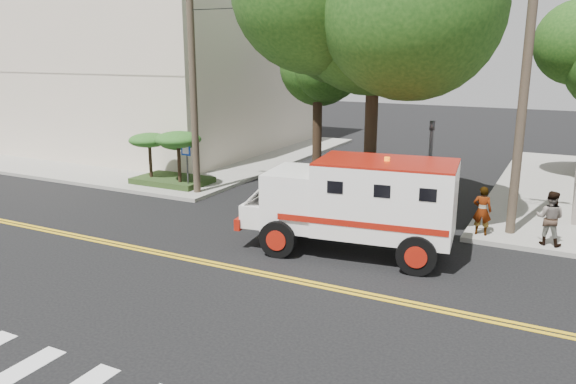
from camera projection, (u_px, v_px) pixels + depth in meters
The scene contains 13 objects.
ground at pixel (235, 268), 15.14m from camera, with size 100.00×100.00×0.00m, color black.
sidewalk_nw at pixel (163, 150), 32.75m from camera, with size 17.00×17.00×0.15m, color gray.
building_left at pixel (149, 61), 33.70m from camera, with size 16.00×14.00×10.00m, color beige.
utility_pole_left at pixel (193, 83), 21.70m from camera, with size 0.28×0.28×9.00m, color #382D23.
utility_pole_right at pixel (524, 93), 16.61m from camera, with size 0.28×0.28×9.00m, color #382D23.
tree_main at pixel (386, 3), 17.89m from camera, with size 6.08×5.70×9.85m.
tree_left at pixel (323, 50), 25.10m from camera, with size 4.48×4.20×7.70m.
traffic_signal at pixel (430, 164), 17.75m from camera, with size 0.15×0.18×3.60m.
accessibility_sign at pixel (187, 160), 22.88m from camera, with size 0.45×0.10×2.02m.
palm_planter at pixel (169, 150), 23.75m from camera, with size 3.52×2.63×2.36m.
armored_truck at pixel (358, 200), 15.95m from camera, with size 6.31×3.08×2.77m.
pedestrian_a at pixel (482, 211), 17.29m from camera, with size 0.56×0.37×1.54m, color gray.
pedestrian_b at pixel (550, 218), 16.38m from camera, with size 0.79×0.62×1.62m, color gray.
Camera 1 is at (7.76, -11.96, 5.69)m, focal length 35.00 mm.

